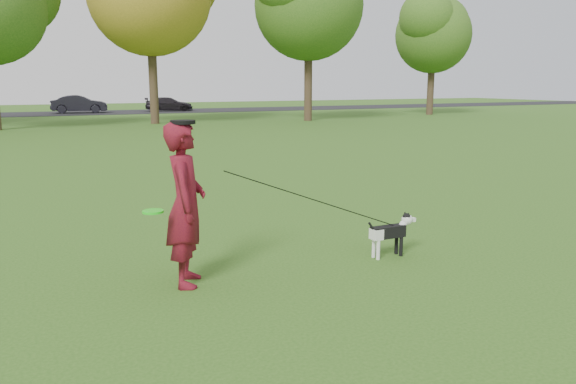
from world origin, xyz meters
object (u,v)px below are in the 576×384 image
car_mid (79,104)px  car_right (169,104)px  dog (392,230)px  man (186,204)px

car_mid → car_right: (6.84, 0.00, -0.12)m
dog → car_mid: bearing=90.1°
man → car_mid: (2.65, 39.50, -0.26)m
man → dog: man is taller
car_mid → car_right: size_ratio=1.07×
car_mid → car_right: car_mid is taller
car_right → man: bearing=179.1°
man → car_right: man is taller
man → dog: bearing=-73.2°
man → car_right: size_ratio=0.50×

